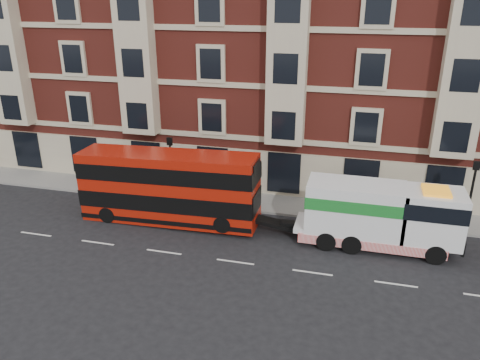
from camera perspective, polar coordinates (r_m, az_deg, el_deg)
name	(u,v)px	position (r m, az deg, el deg)	size (l,w,h in m)	color
ground	(235,262)	(24.69, -0.57, -9.95)	(120.00, 120.00, 0.00)	black
sidewalk	(265,203)	(31.11, 3.04, -2.78)	(90.00, 3.00, 0.15)	slate
victorian_terrace	(295,37)	(35.74, 6.76, 16.94)	(45.00, 12.00, 20.40)	maroon
lamp_post_west	(171,165)	(30.65, -8.42, 1.87)	(0.35, 0.15, 4.35)	black
lamp_post_east	(471,192)	(29.12, 26.37, -1.34)	(0.35, 0.15, 4.35)	black
double_decker_bus	(169,186)	(28.15, -8.69, -0.77)	(10.78, 2.47, 4.36)	#A61709
tow_truck	(377,215)	(26.29, 16.42, -4.10)	(8.63, 2.55, 3.60)	white
pedestrian	(167,181)	(32.32, -8.90, -0.17)	(0.66, 0.43, 1.81)	black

